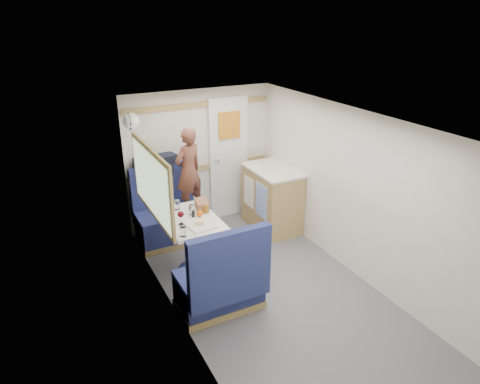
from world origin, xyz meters
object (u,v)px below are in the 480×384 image
tumbler_left (183,232)px  tumbler_mid (177,205)px  dome_light (131,121)px  bread_loaf (202,205)px  orange_fruit (200,213)px  dinette_table (191,230)px  beer_glass (206,209)px  person (188,171)px  wine_glass (181,215)px  tumbler_right (192,210)px  cheese_block (200,223)px  bench_near (221,286)px  pepper_grinder (193,215)px  duffel_bag (156,166)px  tray (199,224)px  bench_far (169,221)px  galley_counter (272,198)px

tumbler_left → tumbler_mid: (0.17, 0.68, 0.01)m
dome_light → bread_loaf: bearing=-47.5°
dome_light → orange_fruit: (0.50, -0.89, -0.97)m
dinette_table → beer_glass: bearing=13.4°
dome_light → tumbler_mid: bearing=-58.3°
person → tumbler_mid: person is taller
dome_light → beer_glass: (0.61, -0.80, -0.98)m
wine_glass → tumbler_left: (-0.08, -0.27, -0.07)m
person → tumbler_right: bearing=50.6°
cheese_block → tumbler_mid: bearing=99.6°
bench_near → beer_glass: (0.23, 0.92, 0.47)m
bench_near → tumbler_left: bench_near is taller
wine_glass → pepper_grinder: bearing=24.1°
orange_fruit → tumbler_mid: size_ratio=0.62×
duffel_bag → tumbler_right: size_ratio=4.55×
dinette_table → dome_light: size_ratio=4.60×
tray → beer_glass: (0.20, 0.26, 0.04)m
dome_light → person: 0.99m
dome_light → tumbler_left: 1.57m
dinette_table → dome_light: (-0.39, 0.85, 1.18)m
dome_light → bench_far: bearing=2.1°
cheese_block → bread_loaf: bearing=64.8°
orange_fruit → pepper_grinder: (-0.08, 0.02, -0.01)m
bench_near → beer_glass: 1.06m
galley_counter → cheese_block: size_ratio=9.15×
cheese_block → bread_loaf: bread_loaf is taller
dinette_table → galley_counter: 1.57m
duffel_bag → tumbler_mid: bearing=-102.7°
bench_near → duffel_bag: duffel_bag is taller
person → tumbler_mid: size_ratio=9.48×
bread_loaf → dome_light: bearing=132.5°
bench_near → dinette_table: bearing=90.0°
bench_near → dome_light: size_ratio=5.25×
dome_light → bread_loaf: (0.61, -0.67, -0.98)m
person → pepper_grinder: size_ratio=11.90×
person → tumbler_right: (-0.21, -0.65, -0.25)m
orange_fruit → wine_glass: size_ratio=0.45×
galley_counter → duffel_bag: duffel_bag is taller
tumbler_mid → duffel_bag: bearing=89.7°
dome_light → tumbler_left: bearing=-82.3°
bench_near → tumbler_right: (0.06, 0.95, 0.48)m
duffel_bag → beer_glass: duffel_bag is taller
wine_glass → orange_fruit: bearing=14.2°
bench_far → duffel_bag: size_ratio=1.88×
bench_far → galley_counter: size_ratio=1.14×
tumbler_mid → bread_loaf: size_ratio=0.48×
bench_far → cheese_block: 1.18m
cheese_block → pepper_grinder: 0.20m
duffel_bag → tumbler_right: 1.07m
wine_glass → beer_glass: (0.37, 0.16, -0.07)m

